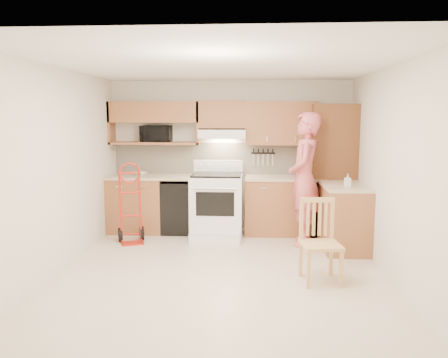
# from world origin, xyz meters

# --- Properties ---
(floor) EXTENTS (4.00, 4.50, 0.02)m
(floor) POSITION_xyz_m (0.00, 0.00, -0.01)
(floor) COLOR beige
(floor) RESTS_ON ground
(ceiling) EXTENTS (4.00, 4.50, 0.02)m
(ceiling) POSITION_xyz_m (0.00, 0.00, 2.51)
(ceiling) COLOR white
(ceiling) RESTS_ON ground
(wall_back) EXTENTS (4.00, 0.02, 2.50)m
(wall_back) POSITION_xyz_m (0.00, 2.26, 1.25)
(wall_back) COLOR silver
(wall_back) RESTS_ON ground
(wall_front) EXTENTS (4.00, 0.02, 2.50)m
(wall_front) POSITION_xyz_m (0.00, -2.26, 1.25)
(wall_front) COLOR silver
(wall_front) RESTS_ON ground
(wall_left) EXTENTS (0.02, 4.50, 2.50)m
(wall_left) POSITION_xyz_m (-2.01, 0.00, 1.25)
(wall_left) COLOR silver
(wall_left) RESTS_ON ground
(wall_right) EXTENTS (0.02, 4.50, 2.50)m
(wall_right) POSITION_xyz_m (2.01, 0.00, 1.25)
(wall_right) COLOR silver
(wall_right) RESTS_ON ground
(backsplash) EXTENTS (3.92, 0.03, 0.55)m
(backsplash) POSITION_xyz_m (0.00, 2.23, 1.20)
(backsplash) COLOR beige
(backsplash) RESTS_ON wall_back
(lower_cab_left) EXTENTS (0.90, 0.60, 0.90)m
(lower_cab_left) POSITION_xyz_m (-1.55, 1.95, 0.45)
(lower_cab_left) COLOR brown
(lower_cab_left) RESTS_ON ground
(dishwasher) EXTENTS (0.60, 0.60, 0.85)m
(dishwasher) POSITION_xyz_m (-0.80, 1.95, 0.42)
(dishwasher) COLOR black
(dishwasher) RESTS_ON ground
(lower_cab_right) EXTENTS (1.14, 0.60, 0.90)m
(lower_cab_right) POSITION_xyz_m (0.83, 1.95, 0.45)
(lower_cab_right) COLOR brown
(lower_cab_right) RESTS_ON ground
(countertop_left) EXTENTS (1.50, 0.63, 0.04)m
(countertop_left) POSITION_xyz_m (-1.25, 1.95, 0.92)
(countertop_left) COLOR #C1AD8F
(countertop_left) RESTS_ON lower_cab_left
(countertop_right) EXTENTS (1.14, 0.63, 0.04)m
(countertop_right) POSITION_xyz_m (0.83, 1.95, 0.92)
(countertop_right) COLOR #C1AD8F
(countertop_right) RESTS_ON lower_cab_right
(cab_return_right) EXTENTS (0.60, 1.00, 0.90)m
(cab_return_right) POSITION_xyz_m (1.70, 1.15, 0.45)
(cab_return_right) COLOR brown
(cab_return_right) RESTS_ON ground
(countertop_return) EXTENTS (0.63, 1.00, 0.04)m
(countertop_return) POSITION_xyz_m (1.70, 1.15, 0.92)
(countertop_return) COLOR #C1AD8F
(countertop_return) RESTS_ON cab_return_right
(pantry_tall) EXTENTS (0.70, 0.60, 2.10)m
(pantry_tall) POSITION_xyz_m (1.65, 1.95, 1.05)
(pantry_tall) COLOR brown
(pantry_tall) RESTS_ON ground
(upper_cab_left) EXTENTS (1.50, 0.33, 0.34)m
(upper_cab_left) POSITION_xyz_m (-1.25, 2.08, 1.98)
(upper_cab_left) COLOR brown
(upper_cab_left) RESTS_ON wall_back
(upper_shelf_mw) EXTENTS (1.50, 0.33, 0.04)m
(upper_shelf_mw) POSITION_xyz_m (-1.25, 2.08, 1.47)
(upper_shelf_mw) COLOR brown
(upper_shelf_mw) RESTS_ON wall_back
(upper_cab_center) EXTENTS (0.76, 0.33, 0.44)m
(upper_cab_center) POSITION_xyz_m (-0.12, 2.08, 1.94)
(upper_cab_center) COLOR brown
(upper_cab_center) RESTS_ON wall_back
(upper_cab_right) EXTENTS (1.14, 0.33, 0.70)m
(upper_cab_right) POSITION_xyz_m (0.83, 2.08, 1.80)
(upper_cab_right) COLOR brown
(upper_cab_right) RESTS_ON wall_back
(range_hood) EXTENTS (0.76, 0.46, 0.14)m
(range_hood) POSITION_xyz_m (-0.12, 2.02, 1.63)
(range_hood) COLOR white
(range_hood) RESTS_ON wall_back
(knife_strip) EXTENTS (0.40, 0.05, 0.29)m
(knife_strip) POSITION_xyz_m (0.55, 2.21, 1.24)
(knife_strip) COLOR black
(knife_strip) RESTS_ON backsplash
(microwave) EXTENTS (0.50, 0.34, 0.27)m
(microwave) POSITION_xyz_m (-1.23, 2.08, 1.63)
(microwave) COLOR black
(microwave) RESTS_ON upper_shelf_mw
(range) EXTENTS (0.81, 1.07, 1.19)m
(range) POSITION_xyz_m (-0.19, 1.68, 0.60)
(range) COLOR white
(range) RESTS_ON ground
(person) EXTENTS (0.57, 0.78, 1.98)m
(person) POSITION_xyz_m (1.14, 1.35, 0.99)
(person) COLOR #D25D62
(person) RESTS_ON ground
(hand_truck) EXTENTS (0.55, 0.53, 1.11)m
(hand_truck) POSITION_xyz_m (-1.46, 1.26, 0.55)
(hand_truck) COLOR #B42414
(hand_truck) RESTS_ON ground
(dining_chair) EXTENTS (0.49, 0.52, 0.96)m
(dining_chair) POSITION_xyz_m (1.16, -0.21, 0.48)
(dining_chair) COLOR tan
(dining_chair) RESTS_ON ground
(soap_bottle) EXTENTS (0.09, 0.09, 0.18)m
(soap_bottle) POSITION_xyz_m (1.70, 1.00, 1.03)
(soap_bottle) COLOR white
(soap_bottle) RESTS_ON countertop_return
(bowl) EXTENTS (0.29, 0.29, 0.06)m
(bowl) POSITION_xyz_m (-1.47, 1.95, 0.97)
(bowl) COLOR white
(bowl) RESTS_ON countertop_left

